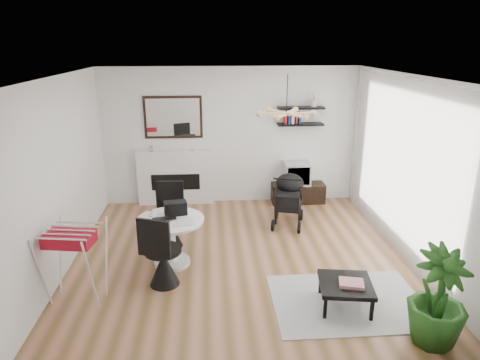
{
  "coord_description": "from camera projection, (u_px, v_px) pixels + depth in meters",
  "views": [
    {
      "loc": [
        -0.43,
        -5.78,
        3.14
      ],
      "look_at": [
        0.04,
        0.4,
        1.13
      ],
      "focal_mm": 32.0,
      "sensor_mm": 36.0,
      "label": 1
    }
  ],
  "objects": [
    {
      "name": "floor",
      "position": [
        240.0,
        259.0,
        6.49
      ],
      "size": [
        5.0,
        5.0,
        0.0
      ],
      "primitive_type": "plane",
      "color": "brown",
      "rests_on": "ground"
    },
    {
      "name": "ceiling",
      "position": [
        240.0,
        76.0,
        5.65
      ],
      "size": [
        5.0,
        5.0,
        0.0
      ],
      "primitive_type": "plane",
      "color": "white",
      "rests_on": "wall_back"
    },
    {
      "name": "wall_back",
      "position": [
        230.0,
        137.0,
        8.44
      ],
      "size": [
        5.0,
        0.0,
        5.0
      ],
      "primitive_type": "plane",
      "rotation": [
        1.57,
        0.0,
        0.0
      ],
      "color": "white",
      "rests_on": "floor"
    },
    {
      "name": "wall_left",
      "position": [
        59.0,
        178.0,
        5.89
      ],
      "size": [
        0.0,
        5.0,
        5.0
      ],
      "primitive_type": "plane",
      "rotation": [
        1.57,
        0.0,
        1.57
      ],
      "color": "white",
      "rests_on": "floor"
    },
    {
      "name": "wall_right",
      "position": [
        410.0,
        170.0,
        6.25
      ],
      "size": [
        0.0,
        5.0,
        5.0
      ],
      "primitive_type": "plane",
      "rotation": [
        1.57,
        0.0,
        -1.57
      ],
      "color": "white",
      "rests_on": "floor"
    },
    {
      "name": "sheer_curtain",
      "position": [
        398.0,
        166.0,
        6.43
      ],
      "size": [
        0.04,
        3.6,
        2.6
      ],
      "primitive_type": "cube",
      "color": "white",
      "rests_on": "wall_right"
    },
    {
      "name": "fireplace",
      "position": [
        176.0,
        171.0,
        8.49
      ],
      "size": [
        1.5,
        0.17,
        2.16
      ],
      "color": "white",
      "rests_on": "floor"
    },
    {
      "name": "shelf_lower",
      "position": [
        300.0,
        124.0,
        8.34
      ],
      "size": [
        0.9,
        0.25,
        0.04
      ],
      "primitive_type": "cube",
      "color": "black",
      "rests_on": "wall_back"
    },
    {
      "name": "shelf_upper",
      "position": [
        301.0,
        108.0,
        8.24
      ],
      "size": [
        0.9,
        0.25,
        0.04
      ],
      "primitive_type": "cube",
      "color": "black",
      "rests_on": "wall_back"
    },
    {
      "name": "pendant_lamp",
      "position": [
        286.0,
        114.0,
        6.15
      ],
      "size": [
        0.9,
        0.9,
        0.1
      ],
      "primitive_type": null,
      "color": "tan",
      "rests_on": "ceiling"
    },
    {
      "name": "tv_console",
      "position": [
        298.0,
        193.0,
        8.71
      ],
      "size": [
        1.07,
        0.37,
        0.4
      ],
      "primitive_type": "cube",
      "color": "black",
      "rests_on": "floor"
    },
    {
      "name": "crt_tv",
      "position": [
        297.0,
        173.0,
        8.57
      ],
      "size": [
        0.52,
        0.45,
        0.45
      ],
      "color": "#BCBCBE",
      "rests_on": "tv_console"
    },
    {
      "name": "dining_table",
      "position": [
        171.0,
        234.0,
        6.2
      ],
      "size": [
        0.98,
        0.98,
        0.72
      ],
      "color": "white",
      "rests_on": "floor"
    },
    {
      "name": "laptop",
      "position": [
        165.0,
        220.0,
        6.04
      ],
      "size": [
        0.37,
        0.27,
        0.03
      ],
      "primitive_type": "imported",
      "rotation": [
        0.0,
        0.0,
        0.16
      ],
      "color": "black",
      "rests_on": "dining_table"
    },
    {
      "name": "black_bag",
      "position": [
        176.0,
        208.0,
        6.26
      ],
      "size": [
        0.36,
        0.25,
        0.19
      ],
      "primitive_type": "cube",
      "rotation": [
        0.0,
        0.0,
        0.19
      ],
      "color": "black",
      "rests_on": "dining_table"
    },
    {
      "name": "newspaper",
      "position": [
        183.0,
        222.0,
        6.01
      ],
      "size": [
        0.35,
        0.3,
        0.01
      ],
      "primitive_type": "cube",
      "rotation": [
        0.0,
        0.0,
        0.12
      ],
      "color": "silver",
      "rests_on": "dining_table"
    },
    {
      "name": "drinking_glass",
      "position": [
        150.0,
        213.0,
        6.2
      ],
      "size": [
        0.06,
        0.06,
        0.09
      ],
      "primitive_type": "cylinder",
      "color": "white",
      "rests_on": "dining_table"
    },
    {
      "name": "chair_far",
      "position": [
        170.0,
        227.0,
        6.82
      ],
      "size": [
        0.49,
        0.5,
        1.03
      ],
      "rotation": [
        0.0,
        0.0,
        -0.05
      ],
      "color": "black",
      "rests_on": "floor"
    },
    {
      "name": "chair_near",
      "position": [
        163.0,
        263.0,
        5.7
      ],
      "size": [
        0.54,
        0.56,
        1.03
      ],
      "rotation": [
        0.0,
        0.0,
        2.78
      ],
      "color": "black",
      "rests_on": "floor"
    },
    {
      "name": "drying_rack",
      "position": [
        75.0,
        263.0,
        5.3
      ],
      "size": [
        0.75,
        0.71,
        0.99
      ],
      "rotation": [
        0.0,
        0.0,
        -0.16
      ],
      "color": "white",
      "rests_on": "floor"
    },
    {
      "name": "stroller",
      "position": [
        289.0,
        201.0,
        7.6
      ],
      "size": [
        0.71,
        0.91,
        1.02
      ],
      "rotation": [
        0.0,
        0.0,
        -0.28
      ],
      "color": "black",
      "rests_on": "floor"
    },
    {
      "name": "rug",
      "position": [
        347.0,
        301.0,
        5.41
      ],
      "size": [
        1.89,
        1.36,
        0.01
      ],
      "primitive_type": "cube",
      "color": "#A8A8A8",
      "rests_on": "floor"
    },
    {
      "name": "coffee_table",
      "position": [
        346.0,
        285.0,
        5.23
      ],
      "size": [
        0.72,
        0.72,
        0.32
      ],
      "rotation": [
        0.0,
        0.0,
        -0.15
      ],
      "color": "black",
      "rests_on": "rug"
    },
    {
      "name": "magazines",
      "position": [
        351.0,
        283.0,
        5.16
      ],
      "size": [
        0.34,
        0.29,
        0.04
      ],
      "primitive_type": "cube",
      "rotation": [
        0.0,
        0.0,
        -0.25
      ],
      "color": "red",
      "rests_on": "coffee_table"
    },
    {
      "name": "potted_plant",
      "position": [
        438.0,
        298.0,
        4.53
      ],
      "size": [
        0.75,
        0.75,
        1.11
      ],
      "primitive_type": "imported",
      "rotation": [
        0.0,
        0.0,
        0.24
      ],
      "color": "#1E4F16",
      "rests_on": "floor"
    }
  ]
}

